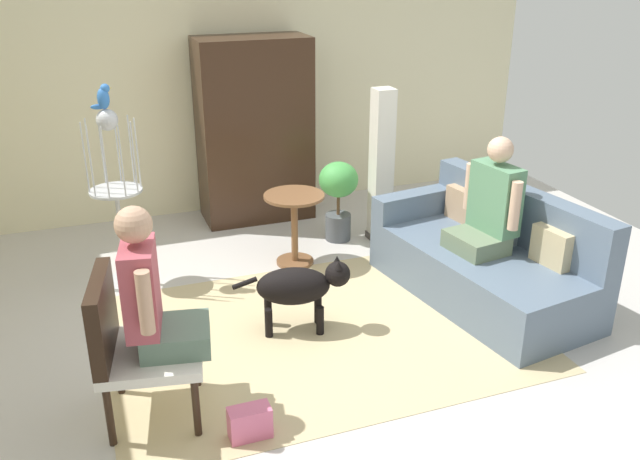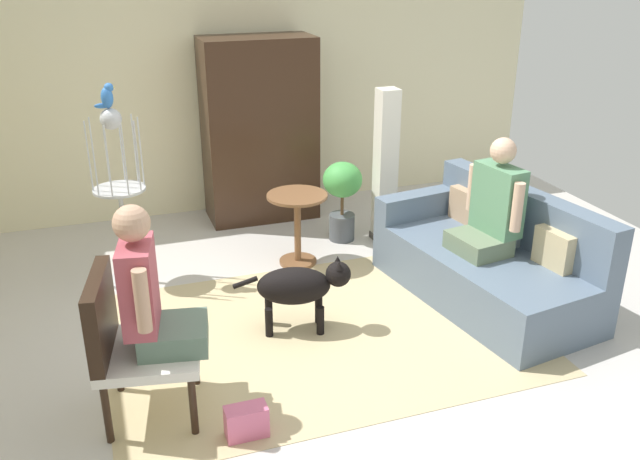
{
  "view_description": "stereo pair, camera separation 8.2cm",
  "coord_description": "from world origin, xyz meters",
  "px_view_note": "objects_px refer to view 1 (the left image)",
  "views": [
    {
      "loc": [
        -1.56,
        -3.98,
        2.59
      ],
      "look_at": [
        -0.15,
        -0.12,
        0.86
      ],
      "focal_mm": 38.07,
      "sensor_mm": 36.0,
      "label": 1
    },
    {
      "loc": [
        -1.48,
        -4.01,
        2.59
      ],
      "look_at": [
        -0.15,
        -0.12,
        0.86
      ],
      "focal_mm": 38.07,
      "sensor_mm": 36.0,
      "label": 2
    }
  ],
  "objects_px": {
    "person_on_couch": "(490,206)",
    "column_lamp": "(381,167)",
    "couch": "(485,259)",
    "dog": "(299,286)",
    "person_on_armchair": "(151,295)",
    "round_end_table": "(294,220)",
    "bird_cage_stand": "(117,197)",
    "armchair": "(128,338)",
    "handbag": "(250,423)",
    "parrot": "(103,97)",
    "potted_plant": "(338,192)",
    "armoire_cabinet": "(254,130)"
  },
  "relations": [
    {
      "from": "person_on_armchair",
      "to": "potted_plant",
      "type": "relative_size",
      "value": 1.15
    },
    {
      "from": "couch",
      "to": "dog",
      "type": "bearing_deg",
      "value": -179.12
    },
    {
      "from": "round_end_table",
      "to": "handbag",
      "type": "relative_size",
      "value": 2.66
    },
    {
      "from": "armchair",
      "to": "handbag",
      "type": "bearing_deg",
      "value": -35.83
    },
    {
      "from": "couch",
      "to": "bird_cage_stand",
      "type": "xyz_separation_m",
      "value": [
        -2.67,
        1.18,
        0.45
      ]
    },
    {
      "from": "armchair",
      "to": "potted_plant",
      "type": "height_order",
      "value": "armchair"
    },
    {
      "from": "round_end_table",
      "to": "person_on_armchair",
      "type": "bearing_deg",
      "value": -129.24
    },
    {
      "from": "parrot",
      "to": "potted_plant",
      "type": "bearing_deg",
      "value": 6.93
    },
    {
      "from": "person_on_armchair",
      "to": "column_lamp",
      "type": "distance_m",
      "value": 3.02
    },
    {
      "from": "couch",
      "to": "armchair",
      "type": "relative_size",
      "value": 2.12
    },
    {
      "from": "armoire_cabinet",
      "to": "handbag",
      "type": "relative_size",
      "value": 7.48
    },
    {
      "from": "round_end_table",
      "to": "handbag",
      "type": "height_order",
      "value": "round_end_table"
    },
    {
      "from": "person_on_couch",
      "to": "column_lamp",
      "type": "bearing_deg",
      "value": 102.21
    },
    {
      "from": "person_on_armchair",
      "to": "round_end_table",
      "type": "distance_m",
      "value": 2.23
    },
    {
      "from": "handbag",
      "to": "couch",
      "type": "bearing_deg",
      "value": 25.4
    },
    {
      "from": "bird_cage_stand",
      "to": "column_lamp",
      "type": "xyz_separation_m",
      "value": [
        2.35,
        0.11,
        -0.04
      ]
    },
    {
      "from": "person_on_couch",
      "to": "round_end_table",
      "type": "height_order",
      "value": "person_on_couch"
    },
    {
      "from": "armchair",
      "to": "column_lamp",
      "type": "bearing_deg",
      "value": 37.85
    },
    {
      "from": "person_on_couch",
      "to": "column_lamp",
      "type": "xyz_separation_m",
      "value": [
        -0.29,
        1.33,
        -0.06
      ]
    },
    {
      "from": "couch",
      "to": "handbag",
      "type": "distance_m",
      "value": 2.44
    },
    {
      "from": "armchair",
      "to": "column_lamp",
      "type": "distance_m",
      "value": 3.12
    },
    {
      "from": "couch",
      "to": "parrot",
      "type": "height_order",
      "value": "parrot"
    },
    {
      "from": "person_on_armchair",
      "to": "parrot",
      "type": "distance_m",
      "value": 1.97
    },
    {
      "from": "person_on_couch",
      "to": "potted_plant",
      "type": "relative_size",
      "value": 1.15
    },
    {
      "from": "parrot",
      "to": "column_lamp",
      "type": "relative_size",
      "value": 0.13
    },
    {
      "from": "person_on_couch",
      "to": "column_lamp",
      "type": "distance_m",
      "value": 1.36
    },
    {
      "from": "person_on_armchair",
      "to": "dog",
      "type": "relative_size",
      "value": 1.07
    },
    {
      "from": "couch",
      "to": "armoire_cabinet",
      "type": "height_order",
      "value": "armoire_cabinet"
    },
    {
      "from": "handbag",
      "to": "bird_cage_stand",
      "type": "bearing_deg",
      "value": 102.09
    },
    {
      "from": "person_on_couch",
      "to": "potted_plant",
      "type": "bearing_deg",
      "value": 114.25
    },
    {
      "from": "couch",
      "to": "dog",
      "type": "height_order",
      "value": "couch"
    },
    {
      "from": "person_on_armchair",
      "to": "round_end_table",
      "type": "relative_size",
      "value": 1.37
    },
    {
      "from": "person_on_couch",
      "to": "bird_cage_stand",
      "type": "relative_size",
      "value": 0.6
    },
    {
      "from": "armchair",
      "to": "person_on_couch",
      "type": "distance_m",
      "value": 2.82
    },
    {
      "from": "dog",
      "to": "column_lamp",
      "type": "relative_size",
      "value": 0.57
    },
    {
      "from": "column_lamp",
      "to": "handbag",
      "type": "xyz_separation_m",
      "value": [
        -1.88,
        -2.33,
        -0.61
      ]
    },
    {
      "from": "potted_plant",
      "to": "armchair",
      "type": "bearing_deg",
      "value": -135.69
    },
    {
      "from": "person_on_armchair",
      "to": "handbag",
      "type": "bearing_deg",
      "value": -42.22
    },
    {
      "from": "parrot",
      "to": "person_on_couch",
      "type": "bearing_deg",
      "value": -24.66
    },
    {
      "from": "person_on_couch",
      "to": "person_on_armchair",
      "type": "height_order",
      "value": "person_on_armchair"
    },
    {
      "from": "potted_plant",
      "to": "column_lamp",
      "type": "bearing_deg",
      "value": -19.37
    },
    {
      "from": "couch",
      "to": "round_end_table",
      "type": "distance_m",
      "value": 1.63
    },
    {
      "from": "couch",
      "to": "parrot",
      "type": "xyz_separation_m",
      "value": [
        -2.68,
        1.18,
        1.25
      ]
    },
    {
      "from": "round_end_table",
      "to": "column_lamp",
      "type": "xyz_separation_m",
      "value": [
        0.92,
        0.24,
        0.3
      ]
    },
    {
      "from": "parrot",
      "to": "potted_plant",
      "type": "distance_m",
      "value": 2.27
    },
    {
      "from": "dog",
      "to": "round_end_table",
      "type": "bearing_deg",
      "value": 73.54
    },
    {
      "from": "round_end_table",
      "to": "dog",
      "type": "xyz_separation_m",
      "value": [
        -0.32,
        -1.08,
        -0.05
      ]
    },
    {
      "from": "armchair",
      "to": "person_on_couch",
      "type": "xyz_separation_m",
      "value": [
        2.75,
        0.58,
        0.24
      ]
    },
    {
      "from": "person_on_armchair",
      "to": "potted_plant",
      "type": "distance_m",
      "value": 2.85
    },
    {
      "from": "armoire_cabinet",
      "to": "bird_cage_stand",
      "type": "bearing_deg",
      "value": -142.27
    }
  ]
}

